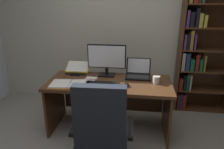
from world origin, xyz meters
name	(u,v)px	position (x,y,z in m)	size (l,w,h in m)	color
wall_back	(118,28)	(0.00, 1.88, 1.28)	(4.83, 0.12, 2.55)	beige
desk	(110,93)	(0.00, 0.93, 0.52)	(1.60, 0.71, 0.72)	#4C2D19
bookshelf	(200,50)	(1.30, 1.66, 1.00)	(0.84, 0.29, 2.01)	#4C2D19
office_chair	(102,137)	(0.04, 0.07, 0.44)	(0.62, 0.60, 1.04)	black
monitor	(107,60)	(-0.07, 1.09, 0.94)	(0.53, 0.16, 0.44)	black
laptop	(138,73)	(0.37, 1.09, 0.77)	(0.34, 0.29, 0.24)	black
keyboard	(102,84)	(-0.07, 0.73, 0.73)	(0.42, 0.15, 0.02)	black
computer_mouse	(126,85)	(0.23, 0.73, 0.74)	(0.06, 0.10, 0.04)	black
reading_stand_with_book	(78,68)	(-0.51, 1.15, 0.79)	(0.33, 0.27, 0.14)	black
open_binder	(70,84)	(-0.47, 0.68, 0.73)	(0.52, 0.34, 0.02)	orange
notepad	(90,80)	(-0.26, 0.87, 0.72)	(0.15, 0.21, 0.01)	white
pen	(91,79)	(-0.24, 0.87, 0.73)	(0.01, 0.01, 0.14)	maroon
coffee_mug	(156,80)	(0.60, 0.88, 0.77)	(0.09, 0.09, 0.10)	silver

